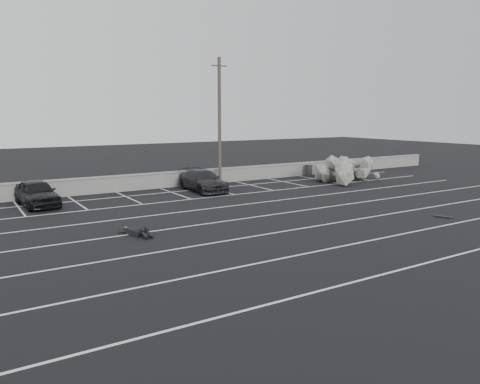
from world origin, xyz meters
TOP-DOWN VIEW (x-y plane):
  - ground at (0.00, 0.00)m, footprint 120.00×120.00m
  - seawall at (0.00, 14.00)m, footprint 50.00×0.45m
  - stall_lines at (-0.08, 4.41)m, footprint 36.00×20.05m
  - car_left at (-10.04, 11.65)m, footprint 2.09×4.39m
  - car_right at (-0.02, 11.33)m, footprint 2.10×4.76m
  - utility_pole at (2.31, 13.20)m, footprint 1.18×0.24m
  - trash_bin at (10.64, 13.33)m, footprint 0.66×0.66m
  - riprap_pile at (11.14, 10.03)m, footprint 5.71×4.68m
  - person at (-7.68, 3.00)m, footprint 2.08×2.80m
  - skateboard at (6.15, -1.96)m, footprint 0.43×0.71m

SIDE VIEW (x-z plane):
  - ground at x=0.00m, z-range 0.00..0.00m
  - stall_lines at x=-0.08m, z-range 0.00..0.01m
  - skateboard at x=6.15m, z-range 0.02..0.11m
  - person at x=-7.68m, z-range 0.00..0.47m
  - trash_bin at x=10.64m, z-range 0.01..0.92m
  - riprap_pile at x=11.14m, z-range -0.15..1.23m
  - seawall at x=0.00m, z-range 0.02..1.08m
  - car_right at x=-0.02m, z-range 0.00..1.36m
  - car_left at x=-10.04m, z-range 0.00..1.45m
  - utility_pole at x=2.31m, z-range 0.06..8.87m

